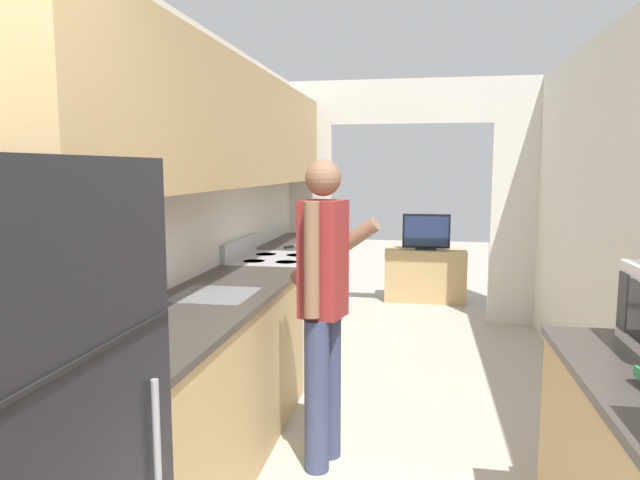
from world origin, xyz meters
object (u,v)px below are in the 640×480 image
(range_oven, at_px, (276,315))
(person, at_px, (323,305))
(tv_cabinet, at_px, (425,275))
(knife, at_px, (290,246))
(television, at_px, (426,232))

(range_oven, xyz_separation_m, person, (0.60, -1.30, 0.42))
(tv_cabinet, distance_m, knife, 2.49)
(range_oven, relative_size, knife, 3.54)
(television, height_order, knife, television)
(television, xyz_separation_m, knife, (-1.18, -2.07, 0.08))
(person, bearing_deg, range_oven, 38.13)
(range_oven, distance_m, person, 1.49)
(tv_cabinet, relative_size, knife, 3.21)
(person, xyz_separation_m, television, (0.56, 3.96, -0.04))
(range_oven, height_order, person, person)
(person, relative_size, knife, 5.53)
(tv_cabinet, height_order, television, television)
(tv_cabinet, distance_m, television, 0.53)
(television, distance_m, knife, 2.38)
(tv_cabinet, xyz_separation_m, television, (-0.00, -0.04, 0.52))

